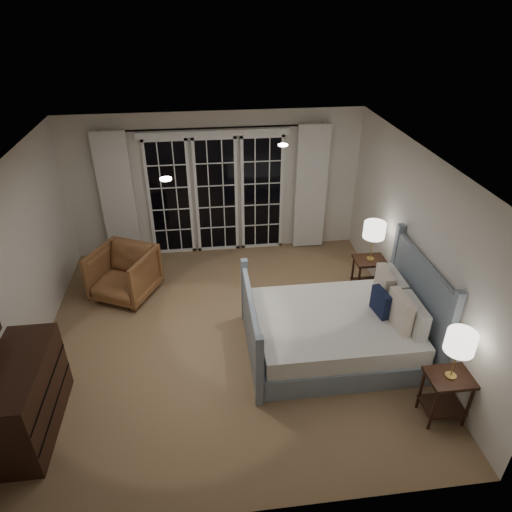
{
  "coord_description": "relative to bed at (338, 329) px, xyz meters",
  "views": [
    {
      "loc": [
        -0.23,
        -4.91,
        4.19
      ],
      "look_at": [
        0.43,
        0.36,
        1.05
      ],
      "focal_mm": 32.0,
      "sensor_mm": 36.0,
      "label": 1
    }
  ],
  "objects": [
    {
      "name": "floor",
      "position": [
        -1.42,
        0.44,
        -0.33
      ],
      "size": [
        5.0,
        5.0,
        0.0
      ],
      "primitive_type": "plane",
      "color": "#876149",
      "rests_on": "ground"
    },
    {
      "name": "ceiling",
      "position": [
        -1.42,
        0.44,
        2.17
      ],
      "size": [
        5.0,
        5.0,
        0.0
      ],
      "primitive_type": "plane",
      "rotation": [
        3.14,
        0.0,
        0.0
      ],
      "color": "white",
      "rests_on": "wall_back"
    },
    {
      "name": "wall_left",
      "position": [
        -3.92,
        0.44,
        0.92
      ],
      "size": [
        0.02,
        5.0,
        2.5
      ],
      "primitive_type": "cube",
      "color": "beige",
      "rests_on": "floor"
    },
    {
      "name": "wall_right",
      "position": [
        1.08,
        0.44,
        0.92
      ],
      "size": [
        0.02,
        5.0,
        2.5
      ],
      "primitive_type": "cube",
      "color": "beige",
      "rests_on": "floor"
    },
    {
      "name": "wall_back",
      "position": [
        -1.42,
        2.94,
        0.92
      ],
      "size": [
        5.0,
        0.02,
        2.5
      ],
      "primitive_type": "cube",
      "color": "beige",
      "rests_on": "floor"
    },
    {
      "name": "wall_front",
      "position": [
        -1.42,
        -2.06,
        0.92
      ],
      "size": [
        5.0,
        0.02,
        2.5
      ],
      "primitive_type": "cube",
      "color": "beige",
      "rests_on": "floor"
    },
    {
      "name": "french_doors",
      "position": [
        -1.42,
        2.9,
        0.76
      ],
      "size": [
        2.5,
        0.04,
        2.2
      ],
      "color": "black",
      "rests_on": "wall_back"
    },
    {
      "name": "curtain_rod",
      "position": [
        -1.42,
        2.84,
        1.92
      ],
      "size": [
        3.5,
        0.03,
        0.03
      ],
      "primitive_type": "cylinder",
      "rotation": [
        0.0,
        1.57,
        0.0
      ],
      "color": "black",
      "rests_on": "wall_back"
    },
    {
      "name": "curtain_left",
      "position": [
        -3.07,
        2.82,
        0.82
      ],
      "size": [
        0.55,
        0.1,
        2.25
      ],
      "primitive_type": "cube",
      "color": "silver",
      "rests_on": "curtain_rod"
    },
    {
      "name": "curtain_right",
      "position": [
        0.23,
        2.82,
        0.82
      ],
      "size": [
        0.55,
        0.1,
        2.25
      ],
      "primitive_type": "cube",
      "color": "silver",
      "rests_on": "curtain_rod"
    },
    {
      "name": "downlight_a",
      "position": [
        -0.62,
        1.04,
        2.16
      ],
      "size": [
        0.12,
        0.12,
        0.01
      ],
      "primitive_type": "cylinder",
      "color": "white",
      "rests_on": "ceiling"
    },
    {
      "name": "downlight_b",
      "position": [
        -2.02,
        0.04,
        2.16
      ],
      "size": [
        0.12,
        0.12,
        0.01
      ],
      "primitive_type": "cylinder",
      "color": "white",
      "rests_on": "ceiling"
    },
    {
      "name": "bed",
      "position": [
        0.0,
        0.0,
        0.0
      ],
      "size": [
        2.23,
        1.6,
        1.3
      ],
      "color": "gray",
      "rests_on": "floor"
    },
    {
      "name": "nightstand_left",
      "position": [
        0.85,
        -1.23,
        0.08
      ],
      "size": [
        0.47,
        0.38,
        0.62
      ],
      "color": "#321D10",
      "rests_on": "floor"
    },
    {
      "name": "nightstand_right",
      "position": [
        0.82,
        1.22,
        0.07
      ],
      "size": [
        0.47,
        0.37,
        0.61
      ],
      "color": "#321D10",
      "rests_on": "floor"
    },
    {
      "name": "lamp_left",
      "position": [
        0.85,
        -1.23,
        0.76
      ],
      "size": [
        0.31,
        0.31,
        0.59
      ],
      "color": "tan",
      "rests_on": "nightstand_left"
    },
    {
      "name": "lamp_right",
      "position": [
        0.82,
        1.22,
        0.77
      ],
      "size": [
        0.32,
        0.32,
        0.62
      ],
      "color": "tan",
      "rests_on": "nightstand_right"
    },
    {
      "name": "armchair",
      "position": [
        -2.93,
        1.61,
        0.07
      ],
      "size": [
        1.15,
        1.16,
        0.8
      ],
      "primitive_type": "imported",
      "rotation": [
        0.0,
        0.0,
        -0.45
      ],
      "color": "brown",
      "rests_on": "floor"
    },
    {
      "name": "dresser",
      "position": [
        -3.65,
        -0.83,
        0.13
      ],
      "size": [
        0.55,
        1.3,
        0.92
      ],
      "color": "#321D10",
      "rests_on": "floor"
    }
  ]
}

